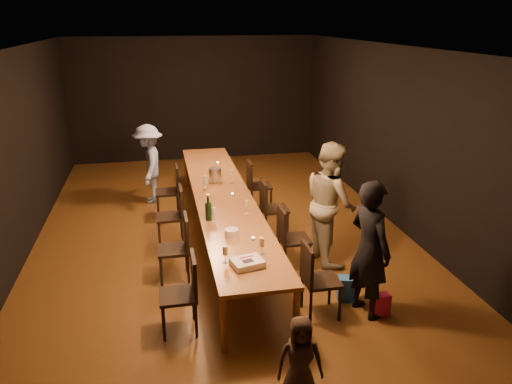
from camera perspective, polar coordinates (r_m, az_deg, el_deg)
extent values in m
plane|color=#402610|center=(8.22, -3.69, -5.30)|extent=(10.00, 10.00, 0.00)
cube|color=black|center=(12.59, -7.05, 10.46)|extent=(6.00, 0.04, 3.00)
cube|color=black|center=(3.24, 8.69, -17.58)|extent=(6.00, 0.04, 3.00)
cube|color=black|center=(7.92, -26.01, 3.30)|extent=(0.04, 10.00, 3.00)
cube|color=black|center=(8.62, 16.34, 5.68)|extent=(0.04, 10.00, 3.00)
cube|color=silver|center=(7.48, -4.21, 16.06)|extent=(6.00, 10.00, 0.04)
cube|color=brown|center=(7.95, -3.81, -0.55)|extent=(0.90, 6.00, 0.05)
cylinder|color=brown|center=(5.49, -3.71, -14.80)|extent=(0.08, 0.08, 0.70)
cylinder|color=brown|center=(5.63, 4.63, -13.87)|extent=(0.08, 0.08, 0.70)
cylinder|color=brown|center=(10.77, -7.99, 2.61)|extent=(0.08, 0.08, 0.70)
cylinder|color=brown|center=(10.84, -3.77, 2.87)|extent=(0.08, 0.08, 0.70)
imported|color=black|center=(6.05, 12.86, -6.37)|extent=(0.58, 0.72, 1.70)
imported|color=#B6AB88|center=(7.28, 8.50, -1.20)|extent=(0.73, 0.91, 1.79)
imported|color=#869CD0|center=(9.78, -12.13, 3.14)|extent=(0.60, 1.00, 1.53)
imported|color=#3D2C22|center=(4.87, 5.04, -18.61)|extent=(0.46, 0.33, 0.89)
cube|color=#DC215E|center=(6.37, 13.99, -12.40)|extent=(0.25, 0.17, 0.28)
cube|color=#265CA7|center=(6.57, 10.46, -10.82)|extent=(0.29, 0.23, 0.32)
cube|color=white|center=(5.72, -0.99, -8.11)|extent=(0.40, 0.35, 0.08)
cube|color=black|center=(5.68, -0.94, -7.88)|extent=(0.14, 0.11, 0.00)
cube|color=red|center=(5.76, -1.12, -7.44)|extent=(0.18, 0.07, 0.00)
cylinder|color=white|center=(6.45, -2.79, -4.69)|extent=(0.19, 0.19, 0.10)
cylinder|color=silver|center=(8.57, -4.70, 1.96)|extent=(0.28, 0.28, 0.24)
cylinder|color=#B2B7B2|center=(6.37, -0.32, -5.37)|extent=(0.05, 0.05, 0.03)
cylinder|color=#B2B7B2|center=(7.92, -2.70, -0.29)|extent=(0.05, 0.05, 0.03)
cylinder|color=#B2B7B2|center=(9.63, -4.38, 3.29)|extent=(0.05, 0.05, 0.03)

